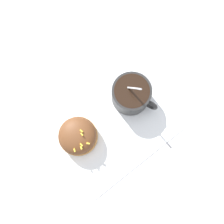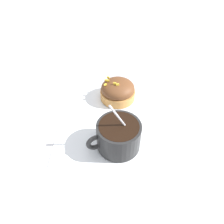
% 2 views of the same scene
% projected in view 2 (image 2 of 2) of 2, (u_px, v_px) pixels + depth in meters
% --- Properties ---
extents(ground_plane, '(3.00, 3.00, 0.00)m').
position_uv_depth(ground_plane, '(115.00, 119.00, 0.51)').
color(ground_plane, '#B2B2B7').
extents(paper_napkin, '(0.28, 0.28, 0.00)m').
position_uv_depth(paper_napkin, '(115.00, 119.00, 0.51)').
color(paper_napkin, white).
rests_on(paper_napkin, ground_plane).
extents(coffee_cup, '(0.09, 0.11, 0.11)m').
position_uv_depth(coffee_cup, '(118.00, 135.00, 0.43)').
color(coffee_cup, black).
rests_on(coffee_cup, paper_napkin).
extents(frosted_pastry, '(0.09, 0.09, 0.05)m').
position_uv_depth(frosted_pastry, '(116.00, 90.00, 0.55)').
color(frosted_pastry, '#C18442').
rests_on(frosted_pastry, paper_napkin).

